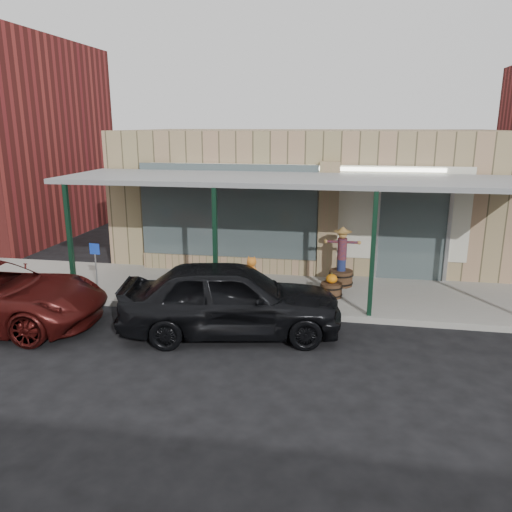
% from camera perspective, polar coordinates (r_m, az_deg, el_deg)
% --- Properties ---
extents(ground, '(120.00, 120.00, 0.00)m').
position_cam_1_polar(ground, '(9.92, 2.57, -11.38)').
color(ground, black).
rests_on(ground, ground).
extents(sidewalk, '(40.00, 3.20, 0.15)m').
position_cam_1_polar(sidewalk, '(13.20, 4.68, -4.26)').
color(sidewalk, gray).
rests_on(sidewalk, ground).
extents(storefront, '(12.00, 6.25, 4.20)m').
position_cam_1_polar(storefront, '(17.18, 6.34, 7.08)').
color(storefront, '#8B7C55').
rests_on(storefront, ground).
extents(awning, '(12.00, 3.00, 3.04)m').
position_cam_1_polar(awning, '(12.52, 4.95, 8.49)').
color(awning, gray).
rests_on(awning, ground).
extents(block_buildings_near, '(61.00, 8.00, 8.00)m').
position_cam_1_polar(block_buildings_near, '(18.06, 13.25, 12.49)').
color(block_buildings_near, maroon).
rests_on(block_buildings_near, ground).
extents(barrel_scarecrow, '(0.98, 0.74, 1.62)m').
position_cam_1_polar(barrel_scarecrow, '(13.59, 9.73, -1.11)').
color(barrel_scarecrow, '#492C1D').
rests_on(barrel_scarecrow, sidewalk).
extents(barrel_pumpkin, '(0.64, 0.64, 0.64)m').
position_cam_1_polar(barrel_pumpkin, '(12.75, 8.60, -3.66)').
color(barrel_pumpkin, '#492C1D').
rests_on(barrel_pumpkin, sidewalk).
extents(handicap_sign, '(0.28, 0.05, 1.34)m').
position_cam_1_polar(handicap_sign, '(13.24, -17.86, -0.64)').
color(handicap_sign, gray).
rests_on(handicap_sign, sidewalk).
extents(parked_sedan, '(4.95, 2.71, 1.59)m').
position_cam_1_polar(parked_sedan, '(10.65, -2.88, -4.85)').
color(parked_sedan, black).
rests_on(parked_sedan, ground).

